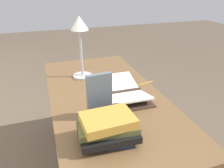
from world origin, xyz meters
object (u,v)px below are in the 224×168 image
(book_standing_upright, at_px, (100,97))
(pencil, at_px, (145,83))
(reading_lamp, at_px, (80,34))
(coffee_mug, at_px, (117,113))
(book_stack_tall, at_px, (108,128))
(open_book, at_px, (121,91))

(book_standing_upright, height_order, pencil, book_standing_upright)
(reading_lamp, distance_m, pencil, 0.63)
(book_standing_upright, height_order, coffee_mug, book_standing_upright)
(book_stack_tall, bearing_deg, open_book, -27.85)
(book_standing_upright, height_order, reading_lamp, reading_lamp)
(book_stack_tall, relative_size, pencil, 2.05)
(book_standing_upright, relative_size, pencil, 1.85)
(reading_lamp, relative_size, coffee_mug, 4.46)
(open_book, bearing_deg, book_standing_upright, 138.15)
(pencil, bearing_deg, reading_lamp, 56.86)
(open_book, height_order, reading_lamp, reading_lamp)
(book_standing_upright, relative_size, reading_lamp, 0.56)
(open_book, relative_size, pencil, 3.31)
(coffee_mug, xyz_separation_m, pencil, (0.38, -0.37, -0.04))
(book_standing_upright, distance_m, reading_lamp, 0.65)
(book_standing_upright, bearing_deg, open_book, -47.51)
(book_standing_upright, bearing_deg, book_stack_tall, 170.99)
(book_stack_tall, bearing_deg, coffee_mug, -33.51)
(book_standing_upright, bearing_deg, coffee_mug, -129.82)
(book_stack_tall, distance_m, pencil, 0.71)
(coffee_mug, bearing_deg, book_stack_tall, 146.49)
(book_stack_tall, relative_size, coffee_mug, 2.78)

